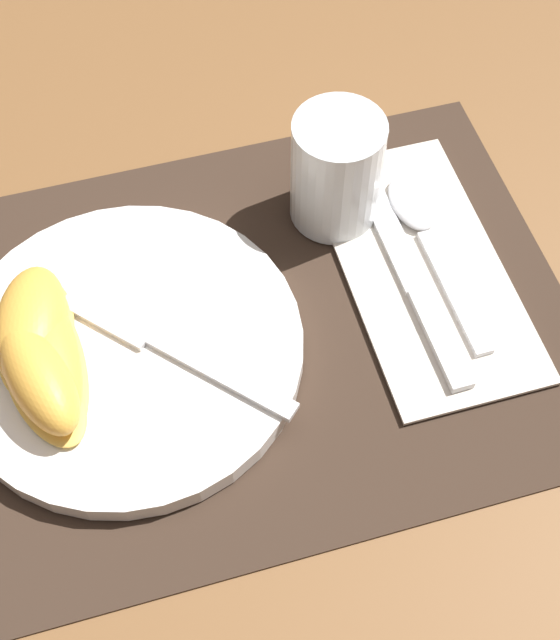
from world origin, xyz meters
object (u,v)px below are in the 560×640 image
fork (160,341)px  citrus_wedge_2 (40,380)px  spoon (423,225)px  citrus_wedge_0 (32,328)px  knife (410,275)px  juice_glass (336,176)px  citrus_wedge_1 (42,349)px  plate (128,348)px

fork → citrus_wedge_2: 0.09m
spoon → citrus_wedge_0: citrus_wedge_0 is taller
spoon → knife: bearing=-121.8°
fork → citrus_wedge_2: bearing=-168.5°
juice_glass → citrus_wedge_2: size_ratio=0.88×
fork → citrus_wedge_1: size_ratio=1.09×
juice_glass → spoon: size_ratio=0.54×
citrus_wedge_0 → juice_glass: bearing=15.5°
citrus_wedge_2 → fork: bearing=11.5°
fork → citrus_wedge_0: (-0.08, 0.03, 0.01)m
spoon → citrus_wedge_0: 0.30m
citrus_wedge_0 → citrus_wedge_1: size_ratio=0.79×
plate → spoon: plate is taller
citrus_wedge_0 → citrus_wedge_1: 0.02m
juice_glass → citrus_wedge_0: bearing=-164.5°
juice_glass → plate: bearing=-154.4°
knife → citrus_wedge_1: citrus_wedge_1 is taller
knife → juice_glass: bearing=113.8°
plate → citrus_wedge_2: 0.07m
juice_glass → knife: 0.09m
citrus_wedge_2 → citrus_wedge_1: bearing=80.9°
citrus_wedge_1 → citrus_wedge_2: bearing=-99.1°
fork → citrus_wedge_0: citrus_wedge_0 is taller
knife → citrus_wedge_1: (-0.27, -0.01, 0.02)m
plate → juice_glass: 0.20m
juice_glass → knife: (0.03, -0.08, -0.03)m
fork → juice_glass: bearing=30.6°
plate → fork: size_ratio=1.65×
plate → citrus_wedge_0: 0.07m
plate → knife: 0.21m
citrus_wedge_0 → citrus_wedge_2: (0.00, -0.04, 0.00)m
juice_glass → citrus_wedge_2: bearing=-155.4°
spoon → fork: (-0.22, -0.05, 0.01)m
knife → citrus_wedge_0: bearing=177.4°
plate → juice_glass: juice_glass is taller
citrus_wedge_1 → citrus_wedge_2: citrus_wedge_2 is taller
juice_glass → spoon: juice_glass is taller
plate → juice_glass: (0.18, 0.09, 0.03)m
spoon → citrus_wedge_1: bearing=-171.2°
knife → citrus_wedge_0: 0.28m
plate → juice_glass: bearing=25.6°
citrus_wedge_2 → knife: bearing=6.4°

